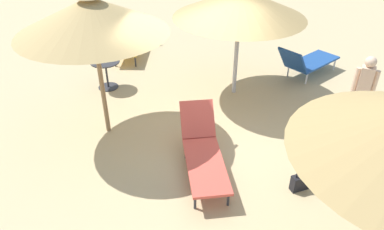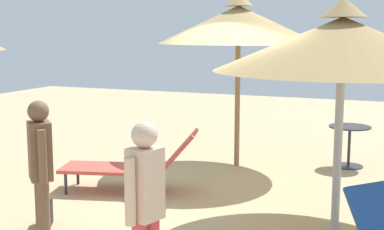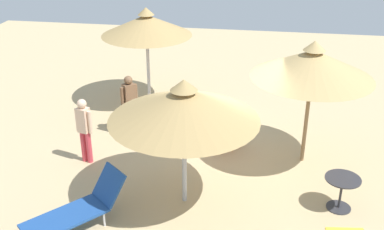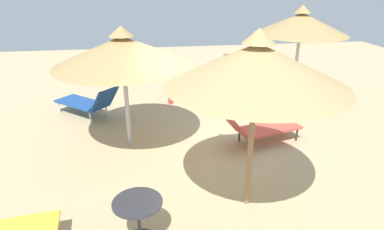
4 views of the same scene
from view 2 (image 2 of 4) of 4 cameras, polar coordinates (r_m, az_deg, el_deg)
name	(u,v)px [view 2 (image 2 of 4)]	position (r m, az deg, el deg)	size (l,w,h in m)	color
ground	(223,201)	(7.84, 3.25, -8.98)	(24.00, 24.00, 0.10)	tan
parasol_umbrella_center	(238,24)	(9.39, 4.86, 9.39)	(2.73, 2.73, 2.97)	olive
parasol_umbrella_front	(342,44)	(6.48, 15.40, 7.16)	(2.95, 2.95, 2.71)	#B2B2B7
lounge_chair_back	(133,163)	(8.06, -6.13, -5.04)	(1.15, 2.09, 0.92)	#CC4C3F
person_standing_far_left	(145,206)	(4.58, -4.88, -9.43)	(0.43, 0.28, 1.62)	#D83F4C
person_standing_near_left	(41,167)	(5.92, -15.50, -5.26)	(0.37, 0.37, 1.64)	brown
handbag	(46,213)	(6.94, -15.03, -9.83)	(0.33, 0.26, 0.45)	black
side_table_round	(349,139)	(9.82, 16.09, -2.40)	(0.71, 0.71, 0.72)	#2D2D33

